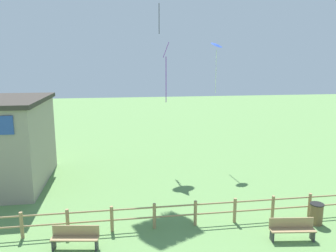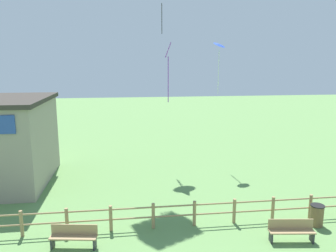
% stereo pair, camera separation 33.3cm
% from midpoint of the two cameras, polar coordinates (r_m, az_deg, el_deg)
% --- Properties ---
extents(wooden_fence, '(19.68, 0.14, 1.11)m').
position_cam_midpoint_polar(wooden_fence, '(14.43, 1.74, -14.92)').
color(wooden_fence, '#9E7F56').
rests_on(wooden_fence, ground_plane).
extents(park_bench_near_fence, '(1.81, 0.61, 0.88)m').
position_cam_midpoint_polar(park_bench_near_fence, '(14.37, 21.32, -16.49)').
color(park_bench_near_fence, '#9E7F56').
rests_on(park_bench_near_fence, ground_plane).
extents(park_bench_by_building, '(1.82, 0.67, 0.88)m').
position_cam_midpoint_polar(park_bench_by_building, '(13.53, -15.38, -17.91)').
color(park_bench_by_building, '#9E7F56').
rests_on(park_bench_by_building, ground_plane).
extents(trash_bin, '(0.59, 0.59, 0.93)m').
position_cam_midpoint_polar(trash_bin, '(16.01, 25.05, -13.90)').
color(trash_bin, brown).
rests_on(trash_bin, ground_plane).
extents(kite_purple_streamer, '(0.49, 0.77, 3.78)m').
position_cam_midpoint_polar(kite_purple_streamer, '(21.11, 0.49, 11.42)').
color(kite_purple_streamer, purple).
extents(kite_blue_delta, '(1.12, 1.11, 3.41)m').
position_cam_midpoint_polar(kite_blue_delta, '(22.45, 9.33, 13.15)').
color(kite_blue_delta, blue).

